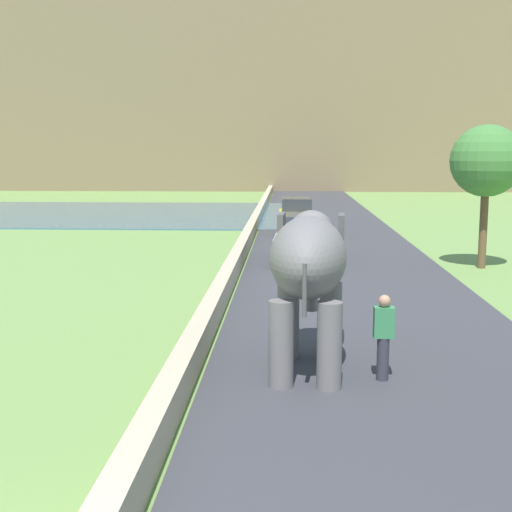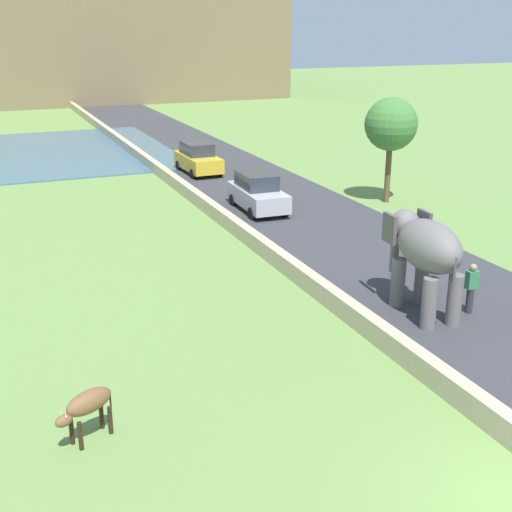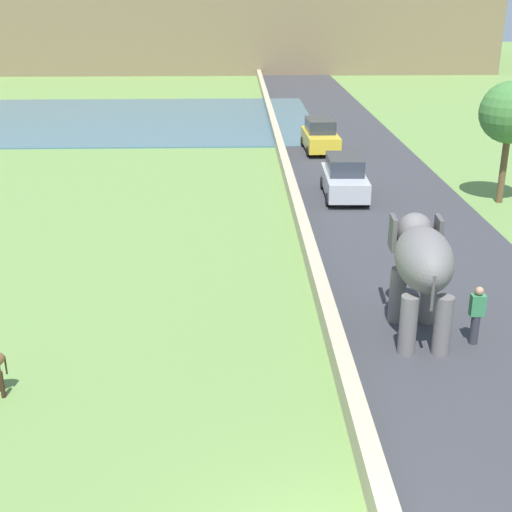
{
  "view_description": "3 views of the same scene",
  "coord_description": "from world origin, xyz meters",
  "px_view_note": "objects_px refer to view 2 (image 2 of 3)",
  "views": [
    {
      "loc": [
        3.07,
        -4.63,
        4.18
      ],
      "look_at": [
        2.22,
        12.85,
        1.46
      ],
      "focal_mm": 48.12,
      "sensor_mm": 36.0,
      "label": 1
    },
    {
      "loc": [
        -8.42,
        -7.43,
        8.43
      ],
      "look_at": [
        -0.97,
        10.39,
        1.69
      ],
      "focal_mm": 47.3,
      "sensor_mm": 36.0,
      "label": 2
    },
    {
      "loc": [
        -1.24,
        -8.16,
        8.59
      ],
      "look_at": [
        -0.68,
        10.55,
        1.29
      ],
      "focal_mm": 48.71,
      "sensor_mm": 36.0,
      "label": 3
    }
  ],
  "objects_px": {
    "car_yellow": "(198,158)",
    "cow_brown": "(87,405)",
    "elephant": "(424,250)",
    "car_silver": "(258,193)",
    "person_beside_elephant": "(471,288)"
  },
  "relations": [
    {
      "from": "car_yellow",
      "to": "cow_brown",
      "type": "xyz_separation_m",
      "value": [
        -10.38,
        -24.42,
        -0.06
      ]
    },
    {
      "from": "car_yellow",
      "to": "elephant",
      "type": "bearing_deg",
      "value": -89.96
    },
    {
      "from": "elephant",
      "to": "car_silver",
      "type": "height_order",
      "value": "elephant"
    },
    {
      "from": "person_beside_elephant",
      "to": "cow_brown",
      "type": "xyz_separation_m",
      "value": [
        -11.73,
        -2.14,
        -0.04
      ]
    },
    {
      "from": "person_beside_elephant",
      "to": "car_silver",
      "type": "height_order",
      "value": "car_silver"
    },
    {
      "from": "car_silver",
      "to": "car_yellow",
      "type": "bearing_deg",
      "value": 90.02
    },
    {
      "from": "elephant",
      "to": "cow_brown",
      "type": "distance_m",
      "value": 10.82
    },
    {
      "from": "elephant",
      "to": "cow_brown",
      "type": "bearing_deg",
      "value": -165.05
    },
    {
      "from": "person_beside_elephant",
      "to": "car_silver",
      "type": "bearing_deg",
      "value": 95.79
    },
    {
      "from": "elephant",
      "to": "cow_brown",
      "type": "relative_size",
      "value": 2.53
    },
    {
      "from": "person_beside_elephant",
      "to": "car_yellow",
      "type": "relative_size",
      "value": 0.4
    },
    {
      "from": "elephant",
      "to": "person_beside_elephant",
      "type": "relative_size",
      "value": 2.15
    },
    {
      "from": "elephant",
      "to": "person_beside_elephant",
      "type": "xyz_separation_m",
      "value": [
        1.34,
        -0.64,
        -1.16
      ]
    },
    {
      "from": "person_beside_elephant",
      "to": "car_silver",
      "type": "relative_size",
      "value": 0.4
    },
    {
      "from": "car_silver",
      "to": "cow_brown",
      "type": "relative_size",
      "value": 2.92
    }
  ]
}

